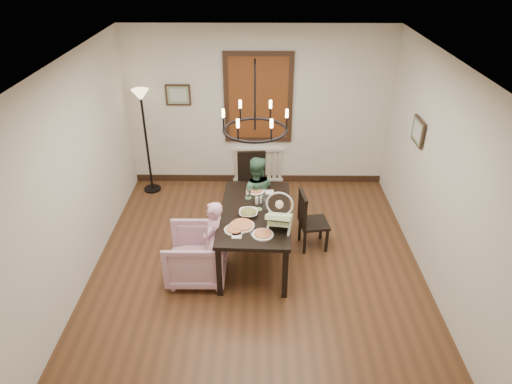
{
  "coord_description": "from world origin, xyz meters",
  "views": [
    {
      "loc": [
        0.04,
        -4.98,
        4.04
      ],
      "look_at": [
        -0.02,
        0.24,
        1.05
      ],
      "focal_mm": 32.0,
      "sensor_mm": 36.0,
      "label": 1
    }
  ],
  "objects_px": {
    "armchair": "(196,255)",
    "floor_lamp": "(147,144)",
    "dining_table": "(255,217)",
    "baby_bouncer": "(280,215)",
    "chair_far": "(252,185)",
    "drinking_glass": "(266,203)",
    "seated_man": "(256,201)",
    "chair_right": "(314,220)",
    "elderly_woman": "(214,247)"
  },
  "relations": [
    {
      "from": "drinking_glass",
      "to": "floor_lamp",
      "type": "distance_m",
      "value": 2.75
    },
    {
      "from": "chair_far",
      "to": "floor_lamp",
      "type": "height_order",
      "value": "floor_lamp"
    },
    {
      "from": "dining_table",
      "to": "chair_right",
      "type": "distance_m",
      "value": 0.92
    },
    {
      "from": "armchair",
      "to": "floor_lamp",
      "type": "bearing_deg",
      "value": -155.11
    },
    {
      "from": "dining_table",
      "to": "seated_man",
      "type": "distance_m",
      "value": 0.73
    },
    {
      "from": "chair_far",
      "to": "elderly_woman",
      "type": "xyz_separation_m",
      "value": [
        -0.47,
        -1.57,
        -0.05
      ]
    },
    {
      "from": "armchair",
      "to": "baby_bouncer",
      "type": "xyz_separation_m",
      "value": [
        1.09,
        0.05,
        0.59
      ]
    },
    {
      "from": "floor_lamp",
      "to": "chair_right",
      "type": "bearing_deg",
      "value": -31.43
    },
    {
      "from": "armchair",
      "to": "floor_lamp",
      "type": "height_order",
      "value": "floor_lamp"
    },
    {
      "from": "dining_table",
      "to": "armchair",
      "type": "height_order",
      "value": "dining_table"
    },
    {
      "from": "dining_table",
      "to": "elderly_woman",
      "type": "relative_size",
      "value": 1.82
    },
    {
      "from": "elderly_woman",
      "to": "baby_bouncer",
      "type": "relative_size",
      "value": 1.86
    },
    {
      "from": "dining_table",
      "to": "baby_bouncer",
      "type": "height_order",
      "value": "baby_bouncer"
    },
    {
      "from": "chair_right",
      "to": "elderly_woman",
      "type": "distance_m",
      "value": 1.53
    },
    {
      "from": "chair_right",
      "to": "floor_lamp",
      "type": "distance_m",
      "value": 3.21
    },
    {
      "from": "dining_table",
      "to": "chair_far",
      "type": "relative_size",
      "value": 1.66
    },
    {
      "from": "elderly_woman",
      "to": "drinking_glass",
      "type": "height_order",
      "value": "same"
    },
    {
      "from": "armchair",
      "to": "baby_bouncer",
      "type": "bearing_deg",
      "value": 92.63
    },
    {
      "from": "seated_man",
      "to": "floor_lamp",
      "type": "xyz_separation_m",
      "value": [
        -1.87,
        1.25,
        0.39
      ]
    },
    {
      "from": "baby_bouncer",
      "to": "floor_lamp",
      "type": "bearing_deg",
      "value": 142.13
    },
    {
      "from": "chair_right",
      "to": "drinking_glass",
      "type": "bearing_deg",
      "value": 99.16
    },
    {
      "from": "chair_far",
      "to": "elderly_woman",
      "type": "height_order",
      "value": "chair_far"
    },
    {
      "from": "chair_far",
      "to": "drinking_glass",
      "type": "distance_m",
      "value": 1.19
    },
    {
      "from": "baby_bouncer",
      "to": "armchair",
      "type": "bearing_deg",
      "value": -168.61
    },
    {
      "from": "armchair",
      "to": "drinking_glass",
      "type": "bearing_deg",
      "value": 117.65
    },
    {
      "from": "chair_far",
      "to": "drinking_glass",
      "type": "height_order",
      "value": "chair_far"
    },
    {
      "from": "chair_right",
      "to": "armchair",
      "type": "xyz_separation_m",
      "value": [
        -1.62,
        -0.7,
        -0.1
      ]
    },
    {
      "from": "drinking_glass",
      "to": "dining_table",
      "type": "bearing_deg",
      "value": -151.04
    },
    {
      "from": "armchair",
      "to": "chair_far",
      "type": "bearing_deg",
      "value": 155.94
    },
    {
      "from": "seated_man",
      "to": "drinking_glass",
      "type": "bearing_deg",
      "value": 101.57
    },
    {
      "from": "elderly_woman",
      "to": "floor_lamp",
      "type": "height_order",
      "value": "floor_lamp"
    },
    {
      "from": "chair_right",
      "to": "armchair",
      "type": "relative_size",
      "value": 1.16
    },
    {
      "from": "dining_table",
      "to": "armchair",
      "type": "bearing_deg",
      "value": -150.37
    },
    {
      "from": "chair_far",
      "to": "floor_lamp",
      "type": "relative_size",
      "value": 0.57
    },
    {
      "from": "seated_man",
      "to": "drinking_glass",
      "type": "relative_size",
      "value": 6.66
    },
    {
      "from": "chair_right",
      "to": "floor_lamp",
      "type": "bearing_deg",
      "value": 50.34
    },
    {
      "from": "armchair",
      "to": "drinking_glass",
      "type": "xyz_separation_m",
      "value": [
        0.92,
        0.48,
        0.5
      ]
    },
    {
      "from": "dining_table",
      "to": "armchair",
      "type": "distance_m",
      "value": 0.94
    },
    {
      "from": "chair_far",
      "to": "armchair",
      "type": "height_order",
      "value": "chair_far"
    },
    {
      "from": "dining_table",
      "to": "seated_man",
      "type": "bearing_deg",
      "value": 92.4
    },
    {
      "from": "dining_table",
      "to": "seated_man",
      "type": "relative_size",
      "value": 1.66
    },
    {
      "from": "chair_far",
      "to": "dining_table",
      "type": "bearing_deg",
      "value": -91.63
    },
    {
      "from": "floor_lamp",
      "to": "chair_far",
      "type": "bearing_deg",
      "value": -22.59
    },
    {
      "from": "chair_right",
      "to": "seated_man",
      "type": "relative_size",
      "value": 0.88
    },
    {
      "from": "chair_right",
      "to": "seated_man",
      "type": "xyz_separation_m",
      "value": [
        -0.84,
        0.41,
        0.06
      ]
    },
    {
      "from": "seated_man",
      "to": "drinking_glass",
      "type": "height_order",
      "value": "seated_man"
    },
    {
      "from": "chair_far",
      "to": "baby_bouncer",
      "type": "relative_size",
      "value": 2.04
    },
    {
      "from": "drinking_glass",
      "to": "elderly_woman",
      "type": "bearing_deg",
      "value": -146.38
    },
    {
      "from": "seated_man",
      "to": "floor_lamp",
      "type": "distance_m",
      "value": 2.28
    },
    {
      "from": "dining_table",
      "to": "elderly_woman",
      "type": "height_order",
      "value": "elderly_woman"
    }
  ]
}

